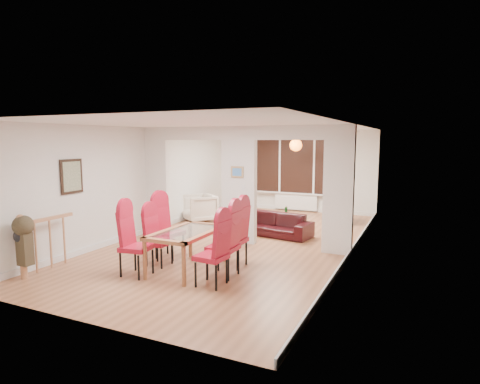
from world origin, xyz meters
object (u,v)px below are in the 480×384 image
Objects in this scene: sofa at (274,224)px; coffee_table at (284,221)px; television at (346,213)px; dining_chair_lc at (170,229)px; dining_chair_rc at (232,235)px; dining_table at (187,250)px; bowl at (280,216)px; dining_chair_la at (136,242)px; armchair at (199,208)px; bottle at (286,212)px; person at (239,188)px; dining_chair_lb at (159,238)px; dining_chair_ra at (211,251)px; dining_chair_rb at (223,242)px.

sofa is 2.05× the size of coffee_table.
dining_chair_lc is at bearing 145.84° from television.
coffee_table is at bearing 95.97° from dining_chair_rc.
sofa is (1.22, 2.61, -0.31)m from dining_chair_lc.
dining_table is 4.37m from bowl.
dining_chair_la reaches higher than dining_table.
armchair is 2.29m from bowl.
dining_chair_la reaches higher than bottle.
person is at bearing 161.73° from bowl.
bottle is at bearing 79.53° from dining_chair_lb.
dining_chair_ra is at bearing -17.93° from dining_chair_lb.
coffee_table is at bearing 86.13° from dining_chair_lc.
television is at bearing 33.54° from bowl.
coffee_table is at bearing 84.84° from person.
dining_chair_rc is 3.90m from bottle.
sofa is at bearing 72.73° from dining_chair_lb.
sofa is at bearing 81.13° from dining_table.
dining_chair_lc is at bearing -178.09° from dining_chair_rc.
dining_chair_lc is at bearing 158.76° from dining_chair_rb.
dining_table is 0.85m from dining_chair_rc.
sofa is 2.65m from television.
dining_chair_lb is 4.51m from bottle.
dining_table is 4.31m from armchair.
dining_table is 1.70× the size of coffee_table.
dining_chair_rc is 1.28× the size of television.
dining_chair_rc reaches higher than television.
person is 5.87× the size of bottle.
sofa is 2.03× the size of television.
dining_chair_rc is (-0.12, 1.01, 0.03)m from dining_chair_ra.
dining_table is 0.92m from dining_chair_ra.
dining_chair_la reaches higher than dining_chair_lb.
dining_chair_ra is 0.47m from dining_chair_rb.
coffee_table is at bearing 69.60° from dining_chair_la.
armchair is 0.93× the size of television.
person reaches higher than coffee_table.
television is at bearing 74.17° from dining_chair_lc.
dining_chair_rc is 1.38× the size of armchair.
dining_table reaches higher than sofa.
dining_chair_ra is (1.39, 0.11, -0.02)m from dining_chair_la.
person is at bearing 164.92° from bottle.
dining_chair_rb reaches higher than sofa.
person is at bearing 111.02° from dining_chair_rb.
dining_chair_lc reaches higher than television.
dining_chair_rb reaches higher than coffee_table.
dining_chair_ra is 3.72× the size of bottle.
person reaches higher than television.
armchair is at bearing -165.96° from bottle.
sofa is 6.18× the size of bottle.
dining_chair_lb is at bearing -101.01° from bowl.
coffee_table is (1.59, -0.47, -0.77)m from person.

